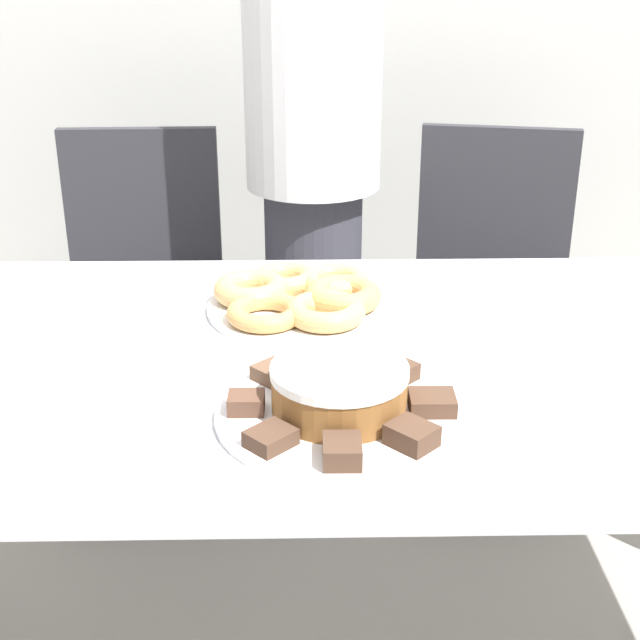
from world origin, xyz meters
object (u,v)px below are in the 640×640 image
(office_chair_left, at_px, (143,324))
(frosted_cake, at_px, (339,389))
(plate_cake, at_px, (339,414))
(plate_donuts, at_px, (305,307))
(person_standing, at_px, (313,159))
(office_chair_right, at_px, (487,322))

(office_chair_left, distance_m, frosted_cake, 1.22)
(plate_cake, relative_size, plate_donuts, 0.99)
(person_standing, xyz_separation_m, office_chair_left, (-0.44, 0.01, -0.43))
(person_standing, height_order, frosted_cake, person_standing)
(office_chair_right, xyz_separation_m, frosted_cake, (-0.43, -1.06, 0.38))
(office_chair_right, bearing_deg, frosted_cake, -100.16)
(frosted_cake, bearing_deg, office_chair_left, 113.18)
(office_chair_left, height_order, plate_donuts, office_chair_left)
(person_standing, distance_m, frosted_cake, 1.06)
(office_chair_right, distance_m, frosted_cake, 1.21)
(person_standing, xyz_separation_m, office_chair_right, (0.45, 0.01, -0.43))
(person_standing, distance_m, office_chair_right, 0.62)
(plate_cake, distance_m, frosted_cake, 0.04)
(person_standing, xyz_separation_m, frosted_cake, (0.02, -1.05, -0.05))
(plate_donuts, xyz_separation_m, frosted_cake, (0.04, -0.36, 0.04))
(office_chair_right, height_order, plate_cake, office_chair_right)
(office_chair_right, distance_m, plate_donuts, 0.91)
(person_standing, height_order, plate_donuts, person_standing)
(person_standing, distance_m, plate_donuts, 0.70)
(frosted_cake, bearing_deg, plate_donuts, 96.75)
(plate_donuts, bearing_deg, office_chair_left, 120.47)
(office_chair_left, xyz_separation_m, frosted_cake, (0.46, -1.06, 0.38))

